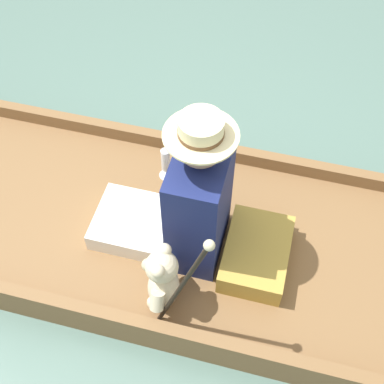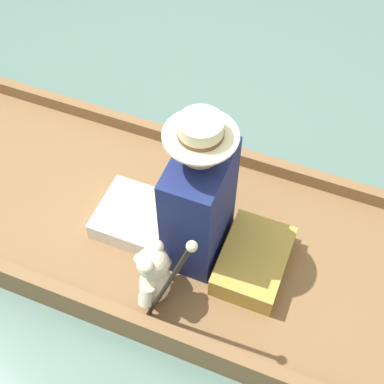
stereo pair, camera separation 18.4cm
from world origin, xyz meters
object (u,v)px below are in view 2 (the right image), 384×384
(seated_person, at_px, (187,202))
(teddy_bear, at_px, (154,276))
(wine_glass, at_px, (176,159))
(walking_cane, at_px, (171,278))

(seated_person, distance_m, teddy_bear, 0.38)
(seated_person, relative_size, teddy_bear, 2.22)
(wine_glass, xyz_separation_m, walking_cane, (-0.85, -0.34, 0.34))
(seated_person, height_order, walking_cane, seated_person)
(walking_cane, bearing_deg, teddy_bear, 53.17)
(teddy_bear, height_order, wine_glass, teddy_bear)
(seated_person, xyz_separation_m, wine_glass, (0.39, 0.23, -0.22))
(teddy_bear, xyz_separation_m, wine_glass, (0.74, 0.20, -0.07))
(walking_cane, bearing_deg, seated_person, 14.29)
(wine_glass, height_order, walking_cane, walking_cane)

